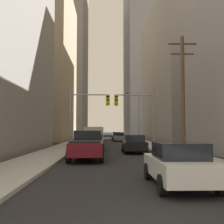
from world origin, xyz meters
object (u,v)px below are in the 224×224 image
sedan_blue (93,143)px  traffic_signal_near_left (88,108)px  sedan_green (117,136)px  traffic_signal_near_right (136,108)px  sedan_white (179,164)px  sedan_black (134,144)px  sedan_grey (119,137)px  cargo_van_beige (94,136)px  pickup_truck_maroon (87,145)px

sedan_blue → traffic_signal_near_left: traffic_signal_near_left is taller
sedan_green → traffic_signal_near_right: traffic_signal_near_right is taller
sedan_white → sedan_green: 44.91m
sedan_black → traffic_signal_near_right: bearing=80.0°
sedan_blue → sedan_grey: bearing=80.6°
sedan_white → sedan_blue: size_ratio=0.99×
cargo_van_beige → traffic_signal_near_left: 4.97m
cargo_van_beige → sedan_grey: 15.49m
sedan_black → sedan_grey: bearing=90.2°
sedan_grey → sedan_green: 8.46m
sedan_blue → traffic_signal_near_left: size_ratio=0.71×
pickup_truck_maroon → sedan_green: 36.49m
sedan_green → sedan_blue: bearing=-96.7°
sedan_black → traffic_signal_near_left: traffic_signal_near_left is taller
sedan_black → sedan_green: 31.25m
cargo_van_beige → traffic_signal_near_left: size_ratio=0.87×
cargo_van_beige → sedan_blue: cargo_van_beige is taller
sedan_white → traffic_signal_near_right: bearing=88.1°
sedan_blue → traffic_signal_near_left: bearing=110.7°
pickup_truck_maroon → traffic_signal_near_right: size_ratio=0.90×
pickup_truck_maroon → sedan_grey: (3.57, 27.86, -0.16)m
sedan_grey → cargo_van_beige: bearing=-103.3°
cargo_van_beige → traffic_signal_near_right: size_ratio=0.87×
sedan_white → sedan_blue: 15.99m
sedan_black → sedan_blue: (-3.52, 1.92, 0.00)m
sedan_black → traffic_signal_near_right: 4.93m
sedan_grey → sedan_green: bearing=90.0°
pickup_truck_maroon → sedan_black: bearing=54.3°
cargo_van_beige → sedan_black: (3.63, -7.72, -0.52)m
cargo_van_beige → sedan_grey: cargo_van_beige is taller
pickup_truck_maroon → traffic_signal_near_right: bearing=63.8°
sedan_black → sedan_grey: size_ratio=0.99×
traffic_signal_near_left → traffic_signal_near_right: (4.80, 0.00, 0.00)m
traffic_signal_near_left → sedan_blue: bearing=-69.3°
sedan_grey → sedan_green: same height
cargo_van_beige → sedan_grey: bearing=76.7°
traffic_signal_near_right → sedan_green: bearing=91.5°
pickup_truck_maroon → sedan_green: bearing=84.4°
traffic_signal_near_right → sedan_grey: bearing=92.1°
sedan_blue → cargo_van_beige: bearing=91.1°
sedan_white → sedan_blue: bearing=102.9°
sedan_blue → traffic_signal_near_right: size_ratio=0.71×
sedan_blue → sedan_white: bearing=-77.1°
sedan_grey → traffic_signal_near_left: traffic_signal_near_left is taller
sedan_white → sedan_black: bearing=90.3°
traffic_signal_near_left → traffic_signal_near_right: bearing=0.0°
pickup_truck_maroon → sedan_blue: pickup_truck_maroon is taller
sedan_white → traffic_signal_near_left: size_ratio=0.70×
cargo_van_beige → sedan_blue: size_ratio=1.22×
pickup_truck_maroon → cargo_van_beige: size_ratio=1.04×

